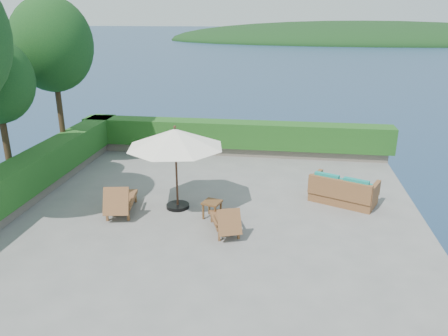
# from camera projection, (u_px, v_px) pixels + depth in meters

# --- Properties ---
(ground) EXTENTS (12.00, 12.00, 0.00)m
(ground) POSITION_uv_depth(u_px,v_px,m) (210.00, 213.00, 12.58)
(ground) COLOR gray
(ground) RESTS_ON ground
(foundation) EXTENTS (12.00, 12.00, 3.00)m
(foundation) POSITION_uv_depth(u_px,v_px,m) (210.00, 259.00, 13.10)
(foundation) COLOR #524B41
(foundation) RESTS_ON ocean
(ocean) EXTENTS (600.00, 600.00, 0.00)m
(ocean) POSITION_uv_depth(u_px,v_px,m) (211.00, 300.00, 13.58)
(ocean) COLOR navy
(ocean) RESTS_ON ground
(offshore_island) EXTENTS (126.00, 57.60, 12.60)m
(offshore_island) POSITION_uv_depth(u_px,v_px,m) (361.00, 41.00, 140.80)
(offshore_island) COLOR black
(offshore_island) RESTS_ON ocean
(planter_wall_far) EXTENTS (12.00, 0.60, 0.36)m
(planter_wall_far) POSITION_uv_depth(u_px,v_px,m) (234.00, 150.00, 17.74)
(planter_wall_far) COLOR gray
(planter_wall_far) RESTS_ON ground
(planter_wall_left) EXTENTS (0.60, 12.00, 0.36)m
(planter_wall_left) POSITION_uv_depth(u_px,v_px,m) (29.00, 196.00, 13.27)
(planter_wall_left) COLOR gray
(planter_wall_left) RESTS_ON ground
(hedge_far) EXTENTS (12.40, 0.90, 1.00)m
(hedge_far) POSITION_uv_depth(u_px,v_px,m) (234.00, 134.00, 17.52)
(hedge_far) COLOR #194212
(hedge_far) RESTS_ON planter_wall_far
(hedge_left) EXTENTS (0.90, 12.40, 1.00)m
(hedge_left) POSITION_uv_depth(u_px,v_px,m) (25.00, 175.00, 13.05)
(hedge_left) COLOR #194212
(hedge_left) RESTS_ON planter_wall_left
(tree_far) EXTENTS (2.80, 2.80, 6.03)m
(tree_far) POSITION_uv_depth(u_px,v_px,m) (52.00, 45.00, 14.90)
(tree_far) COLOR #3D2B17
(tree_far) RESTS_ON ground
(patio_umbrella) EXTENTS (3.30, 3.30, 2.50)m
(patio_umbrella) POSITION_uv_depth(u_px,v_px,m) (175.00, 139.00, 12.19)
(patio_umbrella) COLOR black
(patio_umbrella) RESTS_ON ground
(lounge_left) EXTENTS (0.97, 1.78, 0.97)m
(lounge_left) POSITION_uv_depth(u_px,v_px,m) (120.00, 200.00, 12.40)
(lounge_left) COLOR brown
(lounge_left) RESTS_ON ground
(lounge_right) EXTENTS (1.05, 1.56, 0.83)m
(lounge_right) POSITION_uv_depth(u_px,v_px,m) (226.00, 220.00, 11.32)
(lounge_right) COLOR brown
(lounge_right) RESTS_ON ground
(side_table) EXTENTS (0.58, 0.58, 0.50)m
(side_table) POSITION_uv_depth(u_px,v_px,m) (212.00, 204.00, 12.13)
(side_table) COLOR brown
(side_table) RESTS_ON ground
(wicker_loveseat) EXTENTS (2.14, 1.67, 0.94)m
(wicker_loveseat) POSITION_uv_depth(u_px,v_px,m) (343.00, 192.00, 13.11)
(wicker_loveseat) COLOR brown
(wicker_loveseat) RESTS_ON ground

